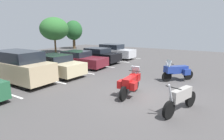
{
  "coord_description": "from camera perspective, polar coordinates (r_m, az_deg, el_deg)",
  "views": [
    {
      "loc": [
        -8.05,
        -3.37,
        3.21
      ],
      "look_at": [
        0.58,
        2.02,
        0.92
      ],
      "focal_mm": 29.31,
      "sensor_mm": 36.0,
      "label": 1
    }
  ],
  "objects": [
    {
      "name": "motorcycle_touring",
      "position": [
        9.04,
        5.83,
        -3.95
      ],
      "size": [
        2.21,
        0.91,
        1.35
      ],
      "color": "black",
      "rests_on": "ground"
    },
    {
      "name": "car_maroon",
      "position": [
        15.97,
        -10.34,
        3.27
      ],
      "size": [
        2.17,
        4.9,
        1.36
      ],
      "color": "maroon",
      "rests_on": "ground"
    },
    {
      "name": "motorcycle_third",
      "position": [
        7.64,
        20.62,
        -8.35
      ],
      "size": [
        2.24,
        0.88,
        1.33
      ],
      "color": "black",
      "rests_on": "ground"
    },
    {
      "name": "car_black",
      "position": [
        17.88,
        -4.25,
        4.61
      ],
      "size": [
        2.13,
        4.35,
        1.41
      ],
      "color": "black",
      "rests_on": "ground"
    },
    {
      "name": "car_silver",
      "position": [
        20.51,
        0.43,
        5.82
      ],
      "size": [
        1.89,
        4.72,
        1.55
      ],
      "color": "#B7B7BC",
      "rests_on": "ground"
    },
    {
      "name": "ground",
      "position": [
        9.32,
        8.77,
        -7.95
      ],
      "size": [
        44.0,
        44.0,
        0.1
      ],
      "primitive_type": "cube",
      "color": "#423F3F"
    },
    {
      "name": "tree_center",
      "position": [
        31.18,
        -11.91,
        11.98
      ],
      "size": [
        2.84,
        2.84,
        4.56
      ],
      "color": "#4C3823",
      "rests_on": "ground"
    },
    {
      "name": "car_tan",
      "position": [
        12.33,
        -26.72,
        0.86
      ],
      "size": [
        1.86,
        4.48,
        1.94
      ],
      "color": "tan",
      "rests_on": "ground"
    },
    {
      "name": "motorcycle_second",
      "position": [
        12.15,
        19.6,
        -0.24
      ],
      "size": [
        1.75,
        1.57,
        1.37
      ],
      "color": "black",
      "rests_on": "ground"
    },
    {
      "name": "parking_stripes",
      "position": [
        12.37,
        -26.72,
        -3.73
      ],
      "size": [
        25.24,
        4.89,
        0.01
      ],
      "color": "silver",
      "rests_on": "ground"
    },
    {
      "name": "tree_far_right",
      "position": [
        26.45,
        -17.58,
        12.15
      ],
      "size": [
        3.8,
        3.8,
        4.76
      ],
      "color": "#4C3823",
      "rests_on": "ground"
    },
    {
      "name": "car_champagne",
      "position": [
        13.48,
        -17.3,
        1.46
      ],
      "size": [
        2.06,
        4.56,
        1.45
      ],
      "color": "#C1B289",
      "rests_on": "ground"
    }
  ]
}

